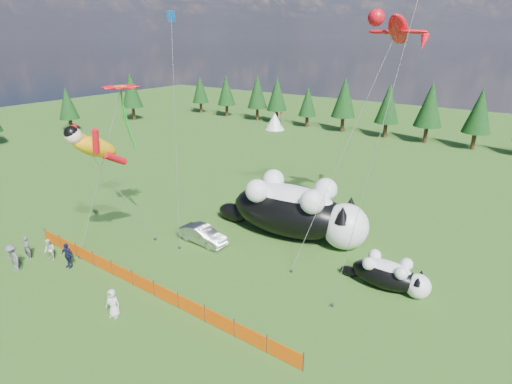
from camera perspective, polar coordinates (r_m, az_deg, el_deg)
ground at (r=27.55m, az=-10.90°, el=-10.69°), size 160.00×160.00×0.00m
safety_fence at (r=25.67m, az=-15.84°, el=-12.44°), size 22.06×0.06×1.10m
tree_line at (r=64.11m, az=19.20°, el=10.74°), size 90.00×4.00×8.00m
festival_tents at (r=57.68m, az=27.90°, el=5.72°), size 50.00×3.20×2.80m
cat_large at (r=30.48m, az=5.75°, el=-2.54°), size 12.62×5.41×4.56m
cat_small at (r=26.04m, az=18.53°, el=-11.09°), size 5.53×2.07×2.00m
car at (r=30.17m, az=-7.59°, el=-6.08°), size 3.96×1.47×1.29m
spectator_a at (r=31.90m, az=-29.90°, el=-6.94°), size 0.64×0.43×1.72m
spectator_b at (r=31.02m, az=-27.41°, el=-7.38°), size 0.79×0.49×1.58m
spectator_c at (r=29.58m, az=-25.33°, el=-8.17°), size 1.13×0.74×1.77m
spectator_d at (r=30.75m, az=-31.44°, el=-8.06°), size 1.26×0.68×1.93m
spectator_e at (r=23.88m, az=-19.78°, el=-14.73°), size 0.97×0.80×1.72m
superhero_kite at (r=27.40m, az=-21.99°, el=5.98°), size 4.31×5.76×10.05m
gecko_kite at (r=29.11m, az=19.67°, el=20.97°), size 5.00×11.81×17.19m
flower_kite at (r=28.94m, az=-18.78°, el=13.69°), size 2.80×5.82×12.01m
diamond_kite_a at (r=28.87m, az=-11.94°, el=21.45°), size 2.15×2.77×16.36m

